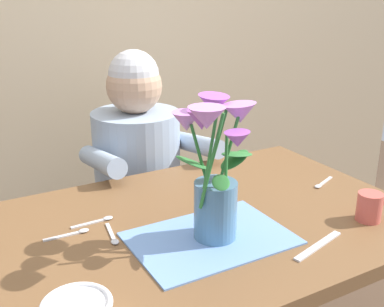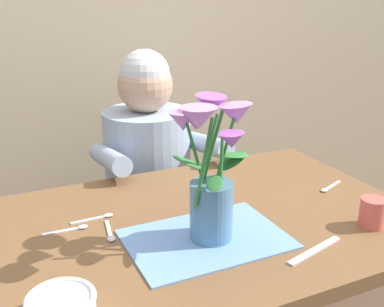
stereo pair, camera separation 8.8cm
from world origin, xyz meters
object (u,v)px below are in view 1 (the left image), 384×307
at_px(seated_person, 139,193).
at_px(dinner_knife, 318,246).
at_px(flower_vase, 215,170).
at_px(tea_cup, 370,207).

relative_size(seated_person, dinner_knife, 5.97).
xyz_separation_m(seated_person, dinner_knife, (0.11, -0.88, 0.18)).
relative_size(flower_vase, dinner_knife, 1.93).
xyz_separation_m(flower_vase, dinner_knife, (0.21, -0.16, -0.19)).
distance_m(seated_person, tea_cup, 0.93).
xyz_separation_m(flower_vase, tea_cup, (0.43, -0.12, -0.15)).
bearing_deg(tea_cup, flower_vase, 164.28).
distance_m(flower_vase, dinner_knife, 0.32).
distance_m(seated_person, flower_vase, 0.82).
relative_size(dinner_knife, tea_cup, 2.04).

